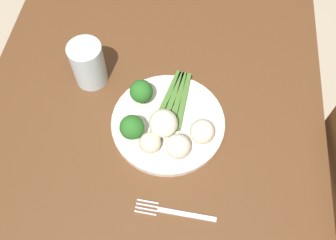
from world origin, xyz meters
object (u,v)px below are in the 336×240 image
object	(u,v)px
broccoli_front_left	(141,92)
water_glass	(88,64)
asparagus_bundle	(176,99)
cauliflower_edge	(150,143)
cauliflower_near_center	(178,147)
cauliflower_left	(202,132)
fork	(174,212)
dining_table	(154,119)
broccoli_right	(132,128)
plate	(168,123)
cauliflower_front	(163,123)

from	to	relation	value
broccoli_front_left	water_glass	distance (m)	0.15
asparagus_bundle	cauliflower_edge	distance (m)	0.13
cauliflower_near_center	water_glass	xyz separation A→B (m)	(0.18, 0.23, 0.01)
cauliflower_left	fork	size ratio (longest dim) A/B	0.33
dining_table	cauliflower_near_center	size ratio (longest dim) A/B	22.32
asparagus_bundle	cauliflower_left	bearing A→B (deg)	45.39
broccoli_right	cauliflower_edge	world-z (taller)	broccoli_right
asparagus_bundle	fork	bearing A→B (deg)	14.01
dining_table	water_glass	xyz separation A→B (m)	(0.03, 0.15, 0.17)
plate	water_glass	distance (m)	0.23
broccoli_right	dining_table	bearing A→B (deg)	-11.67
cauliflower_near_center	fork	xyz separation A→B (m)	(-0.13, -0.01, -0.04)
plate	cauliflower_edge	world-z (taller)	cauliflower_edge
dining_table	cauliflower_left	world-z (taller)	cauliflower_left
cauliflower_edge	cauliflower_front	distance (m)	0.05
cauliflower_left	water_glass	xyz separation A→B (m)	(0.14, 0.28, 0.01)
asparagus_bundle	cauliflower_front	world-z (taller)	cauliflower_front
broccoli_right	cauliflower_edge	xyz separation A→B (m)	(-0.02, -0.04, -0.01)
cauliflower_front	water_glass	xyz separation A→B (m)	(0.13, 0.19, 0.01)
plate	cauliflower_near_center	xyz separation A→B (m)	(-0.07, -0.03, 0.03)
broccoli_right	cauliflower_front	world-z (taller)	broccoli_right
fork	water_glass	distance (m)	0.39
water_glass	asparagus_bundle	bearing A→B (deg)	-103.15
water_glass	cauliflower_left	bearing A→B (deg)	-116.25
dining_table	broccoli_front_left	xyz separation A→B (m)	(-0.03, 0.02, 0.17)
plate	water_glass	bearing A→B (deg)	62.25
dining_table	asparagus_bundle	world-z (taller)	asparagus_bundle
asparagus_bundle	cauliflower_near_center	world-z (taller)	cauliflower_near_center
asparagus_bundle	dining_table	bearing A→B (deg)	-101.15
cauliflower_near_center	cauliflower_front	bearing A→B (deg)	37.68
water_glass	cauliflower_edge	bearing A→B (deg)	-135.71
cauliflower_edge	plate	bearing A→B (deg)	-22.69
broccoli_front_left	cauliflower_near_center	size ratio (longest dim) A/B	1.21
broccoli_front_left	cauliflower_left	size ratio (longest dim) A/B	1.19
cauliflower_near_center	dining_table	bearing A→B (deg)	27.25
cauliflower_left	cauliflower_edge	bearing A→B (deg)	109.65
cauliflower_front	asparagus_bundle	bearing A→B (deg)	-12.25
plate	cauliflower_near_center	bearing A→B (deg)	-157.29
broccoli_front_left	broccoli_right	size ratio (longest dim) A/B	1.00
cauliflower_front	cauliflower_left	xyz separation A→B (m)	(-0.01, -0.09, -0.00)
cauliflower_edge	cauliflower_left	distance (m)	0.11
cauliflower_edge	fork	world-z (taller)	cauliflower_edge
cauliflower_front	dining_table	bearing A→B (deg)	21.28
fork	water_glass	size ratio (longest dim) A/B	1.47
plate	broccoli_right	world-z (taller)	broccoli_right
cauliflower_front	water_glass	distance (m)	0.23
broccoli_right	cauliflower_near_center	size ratio (longest dim) A/B	1.21
cauliflower_front	cauliflower_left	size ratio (longest dim) A/B	1.16
cauliflower_front	broccoli_right	bearing A→B (deg)	108.39
broccoli_front_left	cauliflower_near_center	bearing A→B (deg)	-141.19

